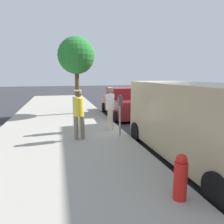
{
  "coord_description": "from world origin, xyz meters",
  "views": [
    {
      "loc": [
        3.5,
        7.88,
        2.37
      ],
      "look_at": [
        1.65,
        0.59,
        1.05
      ],
      "focal_mm": 33.83,
      "sensor_mm": 36.0,
      "label": 1
    }
  ],
  "objects_px": {
    "parking_meter_near": "(120,108)",
    "street_tree": "(76,56)",
    "pedestrian_in_white": "(110,105)",
    "pedestrian_in_gray": "(77,108)",
    "parked_sedan_behind": "(124,103)",
    "fire_hydrant": "(181,177)",
    "pedestrian_in_yellow": "(79,111)",
    "parked_van": "(196,120)"
  },
  "relations": [
    {
      "from": "street_tree",
      "to": "fire_hydrant",
      "type": "xyz_separation_m",
      "value": [
        -0.99,
        9.28,
        -2.86
      ]
    },
    {
      "from": "pedestrian_in_white",
      "to": "pedestrian_in_gray",
      "type": "height_order",
      "value": "pedestrian_in_white"
    },
    {
      "from": "parking_meter_near",
      "to": "fire_hydrant",
      "type": "height_order",
      "value": "parking_meter_near"
    },
    {
      "from": "fire_hydrant",
      "to": "pedestrian_in_gray",
      "type": "bearing_deg",
      "value": -75.2
    },
    {
      "from": "pedestrian_in_gray",
      "to": "street_tree",
      "type": "xyz_separation_m",
      "value": [
        -0.38,
        -4.1,
        2.34
      ]
    },
    {
      "from": "pedestrian_in_yellow",
      "to": "parked_sedan_behind",
      "type": "height_order",
      "value": "pedestrian_in_yellow"
    },
    {
      "from": "parked_van",
      "to": "street_tree",
      "type": "height_order",
      "value": "street_tree"
    },
    {
      "from": "parking_meter_near",
      "to": "parked_van",
      "type": "bearing_deg",
      "value": 122.37
    },
    {
      "from": "pedestrian_in_white",
      "to": "fire_hydrant",
      "type": "distance_m",
      "value": 5.23
    },
    {
      "from": "pedestrian_in_gray",
      "to": "pedestrian_in_yellow",
      "type": "distance_m",
      "value": 1.08
    },
    {
      "from": "parked_sedan_behind",
      "to": "fire_hydrant",
      "type": "xyz_separation_m",
      "value": [
        1.63,
        8.57,
        -0.18
      ]
    },
    {
      "from": "parked_sedan_behind",
      "to": "parking_meter_near",
      "type": "bearing_deg",
      "value": 70.74
    },
    {
      "from": "street_tree",
      "to": "fire_hydrant",
      "type": "height_order",
      "value": "street_tree"
    },
    {
      "from": "parked_van",
      "to": "street_tree",
      "type": "xyz_separation_m",
      "value": [
        2.59,
        -7.45,
        2.28
      ]
    },
    {
      "from": "parked_sedan_behind",
      "to": "fire_hydrant",
      "type": "distance_m",
      "value": 8.72
    },
    {
      "from": "pedestrian_in_gray",
      "to": "pedestrian_in_yellow",
      "type": "relative_size",
      "value": 0.96
    },
    {
      "from": "pedestrian_in_white",
      "to": "pedestrian_in_yellow",
      "type": "bearing_deg",
      "value": 38.71
    },
    {
      "from": "parking_meter_near",
      "to": "pedestrian_in_white",
      "type": "xyz_separation_m",
      "value": [
        0.13,
        -1.0,
        -0.03
      ]
    },
    {
      "from": "parking_meter_near",
      "to": "pedestrian_in_gray",
      "type": "distance_m",
      "value": 1.77
    },
    {
      "from": "pedestrian_in_yellow",
      "to": "parked_van",
      "type": "height_order",
      "value": "parked_van"
    },
    {
      "from": "pedestrian_in_yellow",
      "to": "parked_van",
      "type": "bearing_deg",
      "value": 142.95
    },
    {
      "from": "parking_meter_near",
      "to": "pedestrian_in_yellow",
      "type": "height_order",
      "value": "pedestrian_in_yellow"
    },
    {
      "from": "pedestrian_in_yellow",
      "to": "fire_hydrant",
      "type": "distance_m",
      "value": 4.37
    },
    {
      "from": "parking_meter_near",
      "to": "street_tree",
      "type": "bearing_deg",
      "value": -77.88
    },
    {
      "from": "parked_sedan_behind",
      "to": "street_tree",
      "type": "xyz_separation_m",
      "value": [
        2.62,
        -0.71,
        2.68
      ]
    },
    {
      "from": "fire_hydrant",
      "to": "street_tree",
      "type": "bearing_deg",
      "value": -83.9
    },
    {
      "from": "parking_meter_near",
      "to": "parked_van",
      "type": "distance_m",
      "value": 2.8
    },
    {
      "from": "parking_meter_near",
      "to": "pedestrian_in_gray",
      "type": "relative_size",
      "value": 0.92
    },
    {
      "from": "pedestrian_in_gray",
      "to": "parked_sedan_behind",
      "type": "height_order",
      "value": "pedestrian_in_gray"
    },
    {
      "from": "parking_meter_near",
      "to": "pedestrian_in_white",
      "type": "height_order",
      "value": "pedestrian_in_white"
    },
    {
      "from": "street_tree",
      "to": "fire_hydrant",
      "type": "bearing_deg",
      "value": 96.1
    },
    {
      "from": "parked_sedan_behind",
      "to": "street_tree",
      "type": "relative_size",
      "value": 1.02
    },
    {
      "from": "pedestrian_in_gray",
      "to": "parked_van",
      "type": "relative_size",
      "value": 0.32
    },
    {
      "from": "pedestrian_in_gray",
      "to": "street_tree",
      "type": "height_order",
      "value": "street_tree"
    },
    {
      "from": "parked_sedan_behind",
      "to": "fire_hydrant",
      "type": "bearing_deg",
      "value": 79.25
    },
    {
      "from": "parked_van",
      "to": "fire_hydrant",
      "type": "xyz_separation_m",
      "value": [
        1.6,
        1.83,
        -0.59
      ]
    },
    {
      "from": "pedestrian_in_white",
      "to": "parked_sedan_behind",
      "type": "relative_size",
      "value": 0.39
    },
    {
      "from": "parked_sedan_behind",
      "to": "fire_hydrant",
      "type": "height_order",
      "value": "parked_sedan_behind"
    },
    {
      "from": "pedestrian_in_yellow",
      "to": "fire_hydrant",
      "type": "height_order",
      "value": "pedestrian_in_yellow"
    },
    {
      "from": "pedestrian_in_white",
      "to": "parked_sedan_behind",
      "type": "height_order",
      "value": "pedestrian_in_white"
    },
    {
      "from": "parked_sedan_behind",
      "to": "parked_van",
      "type": "bearing_deg",
      "value": 89.77
    },
    {
      "from": "pedestrian_in_white",
      "to": "street_tree",
      "type": "xyz_separation_m",
      "value": [
        0.97,
        -4.08,
        2.28
      ]
    }
  ]
}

